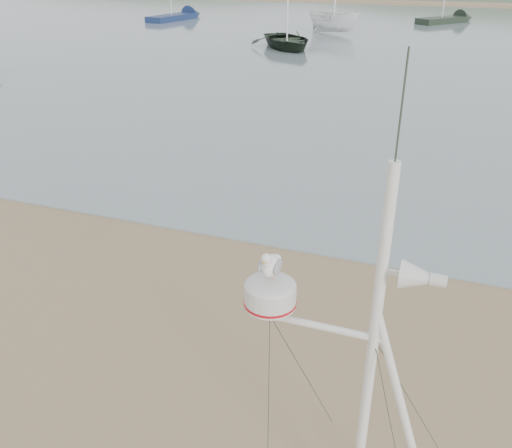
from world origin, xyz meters
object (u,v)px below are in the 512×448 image
(boat_dark, at_px, (288,5))
(sailboat_blue_near, at_px, (184,16))
(sailboat_dark_mid, at_px, (454,19))
(boat_white, at_px, (335,1))
(mast_rig, at_px, (356,430))

(boat_dark, bearing_deg, sailboat_blue_near, 97.52)
(boat_dark, xyz_separation_m, sailboat_dark_mid, (9.50, 19.99, -2.33))
(boat_white, bearing_deg, boat_dark, -163.85)
(sailboat_dark_mid, distance_m, sailboat_blue_near, 24.81)
(boat_dark, height_order, sailboat_blue_near, sailboat_blue_near)
(boat_dark, bearing_deg, mast_rig, -109.65)
(mast_rig, height_order, sailboat_blue_near, sailboat_blue_near)
(sailboat_dark_mid, bearing_deg, mast_rig, -89.07)
(boat_dark, xyz_separation_m, boat_white, (1.09, 8.41, -0.31))
(boat_dark, distance_m, boat_white, 8.49)
(mast_rig, height_order, boat_white, mast_rig)
(boat_dark, height_order, sailboat_dark_mid, sailboat_dark_mid)
(mast_rig, xyz_separation_m, sailboat_blue_near, (-24.96, 44.88, -0.88))
(boat_dark, distance_m, sailboat_dark_mid, 22.25)
(boat_white, height_order, sailboat_dark_mid, sailboat_dark_mid)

